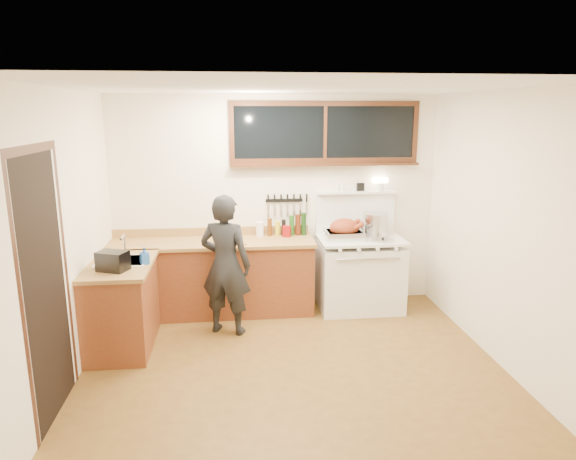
{
  "coord_description": "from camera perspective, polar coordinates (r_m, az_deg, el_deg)",
  "views": [
    {
      "loc": [
        -0.54,
        -4.5,
        2.41
      ],
      "look_at": [
        0.05,
        0.85,
        1.15
      ],
      "focal_mm": 32.0,
      "sensor_mm": 36.0,
      "label": 1
    }
  ],
  "objects": [
    {
      "name": "back_window",
      "position": [
        6.34,
        4.15,
        10.0
      ],
      "size": [
        2.32,
        0.13,
        0.77
      ],
      "color": "black",
      "rests_on": "room_shell"
    },
    {
      "name": "pitcher",
      "position": [
        6.29,
        -3.16,
        0.1
      ],
      "size": [
        0.1,
        0.1,
        0.18
      ],
      "color": "white",
      "rests_on": "counter_back"
    },
    {
      "name": "room_shell",
      "position": [
        4.6,
        0.55,
        3.66
      ],
      "size": [
        4.1,
        3.6,
        2.65
      ],
      "color": "white",
      "rests_on": "ground"
    },
    {
      "name": "ground_plane",
      "position": [
        5.14,
        0.5,
        -14.91
      ],
      "size": [
        4.0,
        3.5,
        0.02
      ],
      "primitive_type": "cube",
      "color": "brown"
    },
    {
      "name": "knife_strip",
      "position": [
        6.36,
        -0.24,
        3.2
      ],
      "size": [
        0.52,
        0.03,
        0.28
      ],
      "color": "black",
      "rests_on": "room_shell"
    },
    {
      "name": "pot_lid",
      "position": [
        6.18,
        10.49,
        -1.09
      ],
      "size": [
        0.29,
        0.29,
        0.04
      ],
      "color": "silver",
      "rests_on": "vintage_stove"
    },
    {
      "name": "roast_turkey",
      "position": [
        6.18,
        6.31,
        -0.08
      ],
      "size": [
        0.49,
        0.35,
        0.25
      ],
      "color": "silver",
      "rests_on": "vintage_stove"
    },
    {
      "name": "soap_bottle",
      "position": [
        5.35,
        -15.65,
        -2.76
      ],
      "size": [
        0.11,
        0.11,
        0.18
      ],
      "color": "blue",
      "rests_on": "counter_left"
    },
    {
      "name": "saucepan",
      "position": [
        6.44,
        7.78,
        0.0
      ],
      "size": [
        0.17,
        0.28,
        0.11
      ],
      "color": "silver",
      "rests_on": "vintage_stove"
    },
    {
      "name": "coffee_tin",
      "position": [
        6.26,
        -0.14,
        -0.15
      ],
      "size": [
        0.11,
        0.1,
        0.14
      ],
      "color": "maroon",
      "rests_on": "counter_back"
    },
    {
      "name": "cutting_board",
      "position": [
        6.01,
        -7.04,
        -0.94
      ],
      "size": [
        0.5,
        0.41,
        0.15
      ],
      "color": "#A0763F",
      "rests_on": "counter_back"
    },
    {
      "name": "sink_unit",
      "position": [
        5.55,
        -17.91,
        -3.84
      ],
      "size": [
        0.5,
        0.45,
        0.37
      ],
      "color": "white",
      "rests_on": "counter_left"
    },
    {
      "name": "man",
      "position": [
        5.61,
        -6.95,
        -3.87
      ],
      "size": [
        0.66,
        0.55,
        1.55
      ],
      "color": "black",
      "rests_on": "ground"
    },
    {
      "name": "left_doorway",
      "position": [
        4.41,
        -25.27,
        -5.58
      ],
      "size": [
        0.02,
        1.04,
        2.17
      ],
      "color": "black",
      "rests_on": "ground"
    },
    {
      "name": "vintage_stove",
      "position": [
        6.41,
        7.94,
        -4.6
      ],
      "size": [
        1.02,
        0.74,
        1.59
      ],
      "color": "white",
      "rests_on": "ground"
    },
    {
      "name": "toaster",
      "position": [
        5.22,
        -18.89,
        -3.28
      ],
      "size": [
        0.33,
        0.28,
        0.19
      ],
      "color": "black",
      "rests_on": "counter_left"
    },
    {
      "name": "counter_back",
      "position": [
        6.27,
        -8.38,
        -5.15
      ],
      "size": [
        2.44,
        0.64,
        1.0
      ],
      "color": "#632D16",
      "rests_on": "ground"
    },
    {
      "name": "counter_left",
      "position": [
        5.61,
        -17.97,
        -7.93
      ],
      "size": [
        0.64,
        1.09,
        0.9
      ],
      "color": "#632D16",
      "rests_on": "ground"
    },
    {
      "name": "stockpot",
      "position": [
        6.39,
        9.68,
        0.61
      ],
      "size": [
        0.32,
        0.32,
        0.28
      ],
      "color": "silver",
      "rests_on": "vintage_stove"
    },
    {
      "name": "bottle_cluster",
      "position": [
        6.33,
        0.26,
        0.48
      ],
      "size": [
        0.48,
        0.07,
        0.28
      ],
      "color": "black",
      "rests_on": "counter_back"
    }
  ]
}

